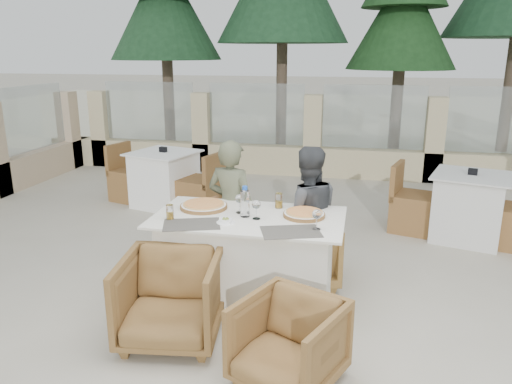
% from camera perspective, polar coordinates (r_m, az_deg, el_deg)
% --- Properties ---
extents(ground, '(80.00, 80.00, 0.00)m').
position_cam_1_polar(ground, '(4.40, -0.40, -12.89)').
color(ground, '#B8B19D').
rests_on(ground, ground).
extents(sand_patch, '(30.00, 16.00, 0.01)m').
position_cam_1_polar(sand_patch, '(17.91, 9.51, 8.86)').
color(sand_patch, beige).
rests_on(sand_patch, ground).
extents(perimeter_wall_far, '(10.00, 0.34, 1.60)m').
position_cam_1_polar(perimeter_wall_far, '(8.70, 6.53, 7.06)').
color(perimeter_wall_far, beige).
rests_on(perimeter_wall_far, ground).
extents(pine_far_left, '(2.42, 2.42, 5.50)m').
position_cam_1_polar(pine_far_left, '(11.62, -10.34, 18.73)').
color(pine_far_left, '#1C4324').
rests_on(pine_far_left, ground).
extents(pine_centre, '(2.20, 2.20, 5.00)m').
position_cam_1_polar(pine_centre, '(10.99, 16.35, 17.25)').
color(pine_centre, '#1C431D').
rests_on(pine_centre, ground).
extents(dining_table, '(1.60, 0.90, 0.77)m').
position_cam_1_polar(dining_table, '(4.34, -0.84, -7.62)').
color(dining_table, white).
rests_on(dining_table, ground).
extents(placemat_near_left, '(0.52, 0.43, 0.00)m').
position_cam_1_polar(placemat_near_left, '(4.04, -7.37, -3.68)').
color(placemat_near_left, '#524E46').
rests_on(placemat_near_left, dining_table).
extents(placemat_near_right, '(0.52, 0.43, 0.00)m').
position_cam_1_polar(placemat_near_right, '(3.86, 4.01, -4.55)').
color(placemat_near_right, '#534F47').
rests_on(placemat_near_right, dining_table).
extents(pizza_left, '(0.43, 0.43, 0.05)m').
position_cam_1_polar(pizza_left, '(4.44, -5.99, -1.51)').
color(pizza_left, '#D1541C').
rests_on(pizza_left, dining_table).
extents(pizza_right, '(0.46, 0.46, 0.05)m').
position_cam_1_polar(pizza_right, '(4.21, 5.52, -2.51)').
color(pizza_right, '#DF5A1E').
rests_on(pizza_right, dining_table).
extents(water_bottle, '(0.09, 0.09, 0.27)m').
position_cam_1_polar(water_bottle, '(4.16, -1.27, -1.08)').
color(water_bottle, '#AAC1E0').
rests_on(water_bottle, dining_table).
extents(wine_glass_centre, '(0.09, 0.09, 0.18)m').
position_cam_1_polar(wine_glass_centre, '(4.27, -1.89, -1.22)').
color(wine_glass_centre, silver).
rests_on(wine_glass_centre, dining_table).
extents(wine_glass_near, '(0.08, 0.08, 0.18)m').
position_cam_1_polar(wine_glass_near, '(4.11, 0.04, -1.89)').
color(wine_glass_near, silver).
rests_on(wine_glass_near, dining_table).
extents(wine_glass_corner, '(0.08, 0.08, 0.18)m').
position_cam_1_polar(wine_glass_corner, '(3.90, 6.97, -3.00)').
color(wine_glass_corner, white).
rests_on(wine_glass_corner, dining_table).
extents(beer_glass_left, '(0.07, 0.07, 0.12)m').
position_cam_1_polar(beer_glass_left, '(4.17, -9.82, -2.28)').
color(beer_glass_left, gold).
rests_on(beer_glass_left, dining_table).
extents(beer_glass_right, '(0.09, 0.09, 0.13)m').
position_cam_1_polar(beer_glass_right, '(4.41, 2.63, -1.00)').
color(beer_glass_right, '#C38D1B').
rests_on(beer_glass_right, dining_table).
extents(olive_dish, '(0.14, 0.14, 0.04)m').
position_cam_1_polar(olive_dish, '(4.04, -3.49, -3.26)').
color(olive_dish, white).
rests_on(olive_dish, dining_table).
extents(armchair_far_left, '(0.87, 0.88, 0.62)m').
position_cam_1_polar(armchair_far_left, '(5.12, -3.96, -4.86)').
color(armchair_far_left, brown).
rests_on(armchair_far_left, ground).
extents(armchair_far_right, '(0.82, 0.83, 0.63)m').
position_cam_1_polar(armchair_far_right, '(4.73, 5.14, -6.58)').
color(armchair_far_right, olive).
rests_on(armchair_far_right, ground).
extents(armchair_near_left, '(0.81, 0.83, 0.67)m').
position_cam_1_polar(armchair_near_left, '(3.85, -9.75, -11.93)').
color(armchair_near_left, brown).
rests_on(armchair_near_left, ground).
extents(armchair_near_right, '(0.82, 0.83, 0.58)m').
position_cam_1_polar(armchair_near_right, '(3.38, 3.72, -16.83)').
color(armchair_near_right, brown).
rests_on(armchair_near_right, ground).
extents(diner_left, '(0.55, 0.42, 1.33)m').
position_cam_1_polar(diner_left, '(4.74, -2.82, -1.94)').
color(diner_left, '#585D44').
rests_on(diner_left, ground).
extents(diner_right, '(0.75, 0.66, 1.31)m').
position_cam_1_polar(diner_right, '(4.59, 5.78, -2.80)').
color(diner_right, '#3D4043').
rests_on(diner_right, ground).
extents(bg_table_a, '(1.80, 1.23, 0.77)m').
position_cam_1_polar(bg_table_a, '(7.09, -10.40, 1.47)').
color(bg_table_a, white).
rests_on(bg_table_a, ground).
extents(bg_table_b, '(1.80, 1.24, 0.77)m').
position_cam_1_polar(bg_table_b, '(6.21, 23.12, -1.62)').
color(bg_table_b, silver).
rests_on(bg_table_b, ground).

